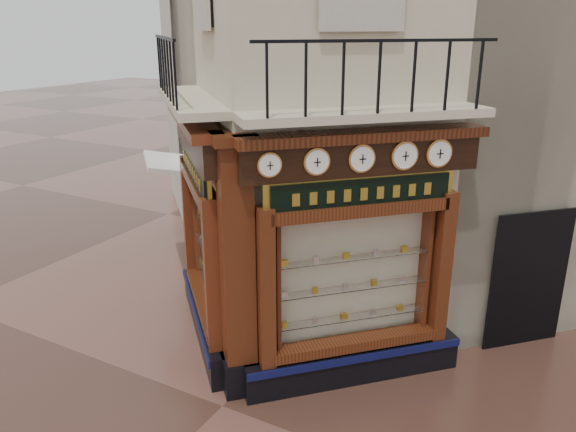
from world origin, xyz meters
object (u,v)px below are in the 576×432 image
Objects in this scene: clock_a at (269,165)px; clock_e at (439,153)px; awning at (178,272)px; clock_c at (362,159)px; signboard_right at (362,193)px; signboard_left at (195,168)px; corner_pilaster at (237,273)px; clock_d at (405,156)px; clock_b at (317,162)px.

clock_e reaches higher than clock_a.
clock_c is at bearing -156.82° from awning.
signboard_right is (0.89, 1.04, -0.52)m from clock_a.
signboard_left is (-3.78, -0.70, -0.52)m from clock_e.
clock_e is 0.19× the size of signboard_left.
awning is (-3.64, 2.93, -1.95)m from corner_pilaster.
signboard_right is (5.10, -1.92, 3.10)m from awning.
signboard_right is (-0.02, 0.13, -0.52)m from clock_c.
awning is (-5.96, 1.22, -3.62)m from clock_e.
clock_d is (1.36, 1.36, -0.00)m from clock_a.
clock_d reaches higher than signboard_right.
clock_c is 2.99m from signboard_left.
signboard_right is (2.92, -0.00, -0.00)m from signboard_left.
clock_a is at bearing -48.04° from corner_pilaster.
clock_a reaches higher than signboard_right.
clock_e is (2.32, 1.71, 1.67)m from corner_pilaster.
clock_c is 0.96× the size of clock_d.
clock_e is 3.88m from signboard_left.
clock_a is 6.30m from awning.
clock_e is 7.08m from awning.
signboard_right is (1.46, 1.01, 1.15)m from corner_pilaster.
awning is (-5.58, 1.60, -3.62)m from clock_d.
clock_c is 0.54m from signboard_right.
clock_e is at bearing -5.74° from signboard_right.
clock_e reaches higher than clock_c.
corner_pilaster reaches higher than clock_d.
corner_pilaster is 2.12m from signboard_right.
corner_pilaster is 1.77m from clock_a.
corner_pilaster reaches higher than clock_a.
signboard_right reaches higher than awning.
clock_a is 0.16× the size of signboard_left.
clock_a is 1.93m from clock_d.
awning is at bearing 114.38° from signboard_right.
clock_b is at bearing -180.00° from clock_c.
clock_c reaches higher than awning.
clock_d is at bearing -151.00° from awning.
corner_pilaster reaches higher than signboard_right.
clock_c is at bearing -180.00° from clock_e.
clock_b is at bearing 0.00° from clock_a.
clock_e is 1.22m from signboard_right.
clock_a is at bearing -175.37° from signboard_right.
signboard_left is (-2.49, 0.59, -0.52)m from clock_b.
clock_a is 1.29m from clock_c.
clock_e is (0.83, 0.83, 0.00)m from clock_c.
corner_pilaster is 2.40m from clock_c.
clock_b is 2.61m from signboard_left.
signboard_right is at bearing -155.62° from awning.
signboard_right is (-0.86, -0.70, -0.52)m from clock_e.
clock_e reaches higher than signboard_right.
clock_c is (1.49, 0.88, 1.67)m from corner_pilaster.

